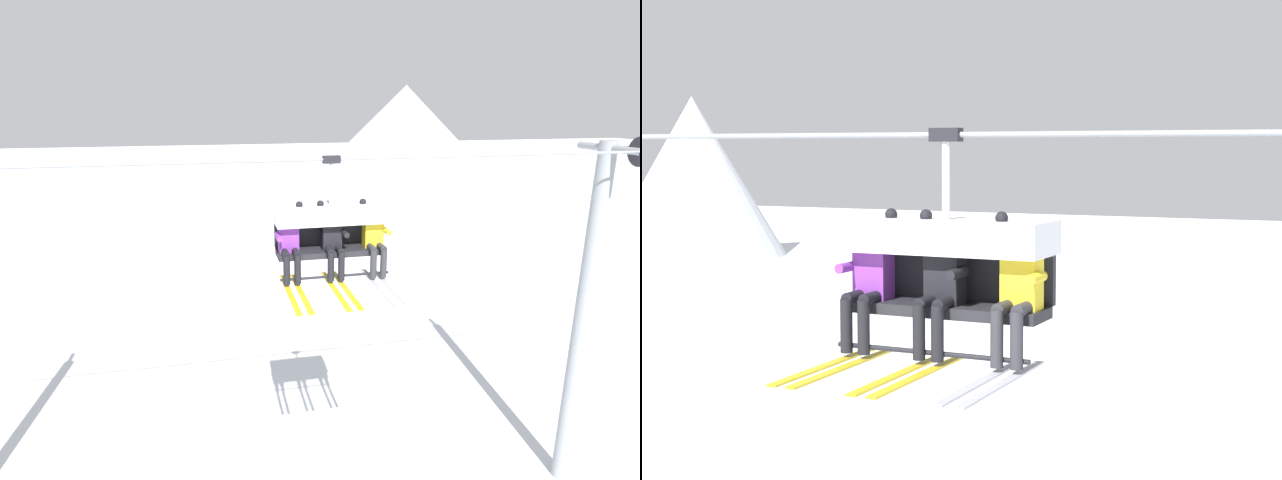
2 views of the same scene
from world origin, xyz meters
TOP-DOWN VIEW (x-y plane):
  - mountain_peak_west at (-41.21, 47.30)m, footprint 12.97×12.97m
  - lift_cable at (0.73, -0.80)m, footprint 15.72×0.05m
  - chairlift_chair at (1.68, -0.73)m, footprint 1.86×0.74m
  - skier_purple at (0.96, -0.94)m, footprint 0.48×1.70m
  - skier_black at (1.68, -0.94)m, footprint 0.48×1.70m
  - skier_yellow at (2.40, -0.94)m, footprint 0.48×1.70m

SIDE VIEW (x-z plane):
  - mountain_peak_west at x=-41.21m, z-range 0.00..11.38m
  - skier_purple at x=0.96m, z-range 5.83..7.17m
  - skier_black at x=1.68m, z-range 5.83..7.17m
  - skier_yellow at x=2.40m, z-range 5.83..7.17m
  - chairlift_chair at x=1.68m, z-range 5.79..7.74m
  - lift_cable at x=0.73m, z-range 7.78..7.83m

